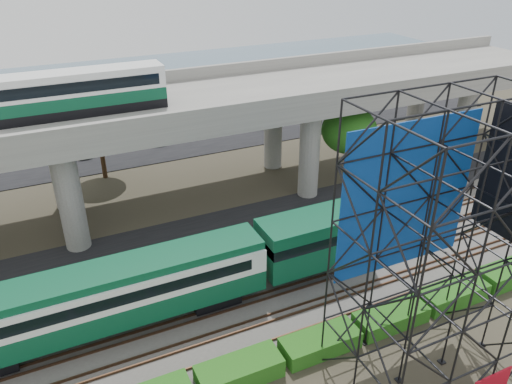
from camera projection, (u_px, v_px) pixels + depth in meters
ground at (270, 309)px, 31.63m from camera, size 140.00×140.00×0.00m
ballast_bed at (257, 290)px, 33.19m from camera, size 90.00×12.00×0.20m
service_road at (212, 229)px, 40.04m from camera, size 90.00×5.00×0.08m
parking_lot at (142, 134)px, 58.91m from camera, size 90.00×18.00×0.08m
harbor_water at (107, 88)px, 76.59m from camera, size 140.00×40.00×0.03m
rail_tracks at (257, 287)px, 33.11m from camera, size 90.00×9.52×0.16m
commuter_train at (142, 286)px, 29.10m from camera, size 29.30×3.06×4.30m
overpass at (178, 113)px, 40.47m from camera, size 80.00×12.00×12.40m
scaffold_tower at (444, 258)px, 23.71m from camera, size 9.36×6.36×15.00m
hedge_strip at (320, 342)px, 28.30m from camera, size 34.60×1.80×1.20m
trees at (130, 150)px, 40.28m from camera, size 40.94×16.94×7.69m
parked_cars at (141, 130)px, 58.30m from camera, size 39.28×9.63×1.32m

